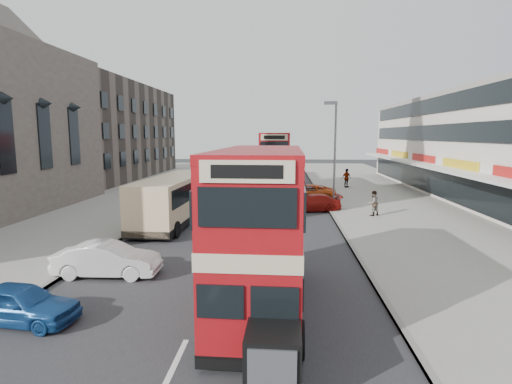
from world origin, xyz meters
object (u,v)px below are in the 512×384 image
at_px(bus_main, 261,229).
at_px(car_left_front, 107,259).
at_px(bus_second, 273,162).
at_px(car_right_a, 311,203).
at_px(coach, 175,197).
at_px(pedestrian_near, 373,203).
at_px(car_left_near, 20,304).
at_px(street_lamp, 334,146).
at_px(pedestrian_far, 346,178).
at_px(car_right_b, 307,192).
at_px(cyclist, 304,196).

bearing_deg(bus_main, car_left_front, -21.69).
relative_size(bus_second, car_left_front, 2.47).
distance_m(bus_main, car_right_a, 17.42).
bearing_deg(coach, car_right_a, 27.75).
xyz_separation_m(bus_main, coach, (-6.23, 12.74, -1.02)).
distance_m(bus_main, pedestrian_near, 16.57).
distance_m(bus_second, car_left_near, 29.93).
bearing_deg(pedestrian_near, bus_main, 36.74).
height_order(bus_main, pedestrian_near, bus_main).
bearing_deg(street_lamp, pedestrian_far, 76.07).
distance_m(car_right_b, pedestrian_far, 9.10).
relative_size(coach, car_right_a, 2.42).
relative_size(pedestrian_near, cyclist, 0.90).
height_order(bus_second, car_right_b, bus_second).
bearing_deg(coach, bus_main, -61.71).
relative_size(pedestrian_near, pedestrian_far, 0.88).
bearing_deg(street_lamp, car_left_near, -120.06).
bearing_deg(car_left_front, car_left_near, 166.77).
distance_m(car_right_a, pedestrian_far, 13.66).
xyz_separation_m(street_lamp, cyclist, (-2.17, 1.42, -4.13)).
distance_m(street_lamp, car_left_front, 19.89).
bearing_deg(car_right_a, cyclist, -179.98).
height_order(bus_second, pedestrian_near, bus_second).
bearing_deg(pedestrian_far, car_left_front, -149.84).
relative_size(bus_main, pedestrian_far, 4.66).
bearing_deg(car_right_a, bus_main, -16.95).
xyz_separation_m(bus_main, car_right_a, (2.84, 17.07, -2.01)).
relative_size(pedestrian_far, cyclist, 1.02).
relative_size(coach, pedestrian_near, 6.06).
bearing_deg(pedestrian_near, car_left_near, 20.98).
height_order(car_left_near, cyclist, cyclist).
bearing_deg(cyclist, bus_second, 116.06).
bearing_deg(car_right_b, bus_second, -146.50).
height_order(car_right_b, cyclist, cyclist).
relative_size(bus_main, pedestrian_near, 5.29).
xyz_separation_m(bus_second, pedestrian_far, (7.61, 2.42, -1.81)).
height_order(car_left_near, car_right_a, car_right_a).
bearing_deg(car_left_near, bus_second, -6.64).
relative_size(bus_second, cyclist, 5.31).
height_order(car_left_front, pedestrian_far, pedestrian_far).
distance_m(coach, car_right_b, 13.03).
relative_size(bus_second, coach, 0.97).
distance_m(bus_main, car_left_front, 7.09).
bearing_deg(car_right_a, street_lamp, 126.83).
bearing_deg(cyclist, pedestrian_far, 69.12).
distance_m(car_right_a, car_right_b, 5.02).
xyz_separation_m(street_lamp, car_right_a, (-1.76, -1.72, -4.16)).
distance_m(street_lamp, car_left_near, 23.81).
bearing_deg(cyclist, bus_main, -90.82).
height_order(bus_second, car_right_a, bus_second).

